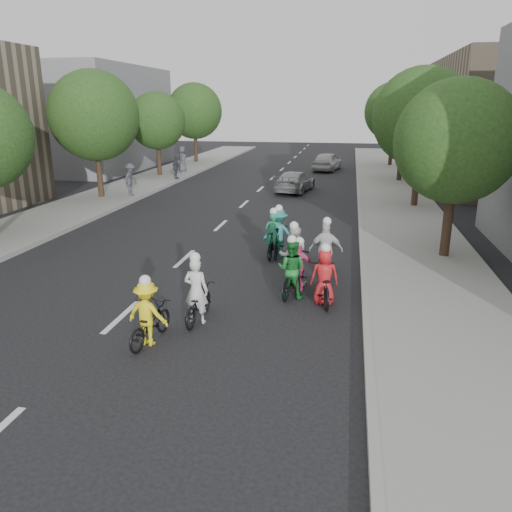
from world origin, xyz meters
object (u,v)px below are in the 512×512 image
(cyclist_6, at_px, (293,261))
(spectator_2, at_px, (182,159))
(cyclist_7, at_px, (279,237))
(spectator_0, at_px, (131,180))
(spectator_1, at_px, (176,168))
(cyclist_8, at_px, (326,256))
(cyclist_4, at_px, (324,282))
(cyclist_5, at_px, (273,240))
(cyclist_0, at_px, (197,299))
(cyclist_3, at_px, (299,269))
(cyclist_2, at_px, (149,318))
(follow_car_trail, at_px, (327,161))
(follow_car_lead, at_px, (295,182))
(cyclist_1, at_px, (291,273))

(cyclist_6, height_order, spectator_2, spectator_2)
(cyclist_7, xyz_separation_m, spectator_0, (-9.76, 9.62, 0.34))
(cyclist_6, relative_size, spectator_1, 1.25)
(cyclist_7, bearing_deg, cyclist_8, 135.02)
(cyclist_4, distance_m, cyclist_7, 4.33)
(cyclist_5, xyz_separation_m, cyclist_6, (0.98, -2.54, 0.09))
(cyclist_0, bearing_deg, cyclist_3, -127.21)
(cyclist_0, bearing_deg, spectator_1, -66.56)
(cyclist_6, xyz_separation_m, spectator_1, (-10.27, 18.99, 0.21))
(spectator_0, relative_size, spectator_1, 1.19)
(cyclist_3, relative_size, spectator_2, 0.96)
(cyclist_5, height_order, spectator_0, spectator_0)
(cyclist_2, relative_size, cyclist_5, 0.99)
(cyclist_2, bearing_deg, cyclist_5, -95.46)
(cyclist_3, xyz_separation_m, cyclist_7, (-1.02, 3.10, 0.11))
(cyclist_4, distance_m, follow_car_trail, 28.03)
(cyclist_3, distance_m, spectator_1, 22.08)
(cyclist_6, xyz_separation_m, follow_car_trail, (-0.32, 26.71, 0.03))
(follow_car_trail, relative_size, spectator_0, 2.36)
(cyclist_4, bearing_deg, cyclist_7, -74.50)
(cyclist_5, xyz_separation_m, spectator_2, (-10.09, 20.25, 0.50))
(spectator_0, bearing_deg, cyclist_7, -133.06)
(cyclist_5, bearing_deg, cyclist_4, 123.45)
(spectator_0, distance_m, spectator_2, 10.52)
(cyclist_3, bearing_deg, cyclist_2, 52.90)
(cyclist_2, height_order, follow_car_lead, cyclist_2)
(cyclist_1, relative_size, follow_car_lead, 0.42)
(cyclist_4, xyz_separation_m, cyclist_5, (-1.96, 3.83, 0.03))
(cyclist_5, height_order, follow_car_lead, cyclist_5)
(cyclist_2, height_order, cyclist_7, cyclist_7)
(cyclist_2, relative_size, spectator_0, 0.96)
(cyclist_1, xyz_separation_m, cyclist_3, (0.15, 0.54, -0.06))
(cyclist_4, xyz_separation_m, spectator_2, (-12.05, 24.08, 0.52))
(cyclist_7, relative_size, spectator_1, 1.22)
(spectator_0, bearing_deg, cyclist_1, -139.75)
(spectator_2, bearing_deg, spectator_0, 167.75)
(spectator_2, bearing_deg, cyclist_5, -168.48)
(cyclist_5, relative_size, cyclist_6, 0.93)
(follow_car_lead, distance_m, spectator_2, 11.41)
(cyclist_4, distance_m, cyclist_8, 2.12)
(cyclist_8, relative_size, follow_car_lead, 0.45)
(cyclist_3, relative_size, follow_car_lead, 0.43)
(cyclist_6, height_order, follow_car_lead, cyclist_6)
(follow_car_trail, xyz_separation_m, spectator_0, (-10.25, -14.43, 0.33))
(cyclist_1, bearing_deg, cyclist_6, -76.84)
(follow_car_lead, bearing_deg, cyclist_8, 109.49)
(cyclist_3, bearing_deg, follow_car_lead, -83.90)
(cyclist_6, distance_m, cyclist_8, 1.22)
(cyclist_6, distance_m, cyclist_7, 2.78)
(cyclist_8, bearing_deg, follow_car_lead, -84.31)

